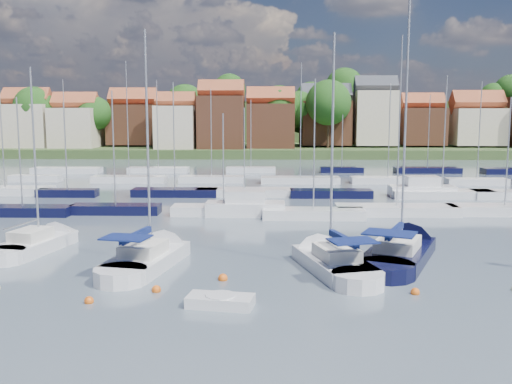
{
  "coord_description": "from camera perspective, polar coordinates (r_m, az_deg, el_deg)",
  "views": [
    {
      "loc": [
        -3.12,
        -30.02,
        9.01
      ],
      "look_at": [
        -4.22,
        14.0,
        2.93
      ],
      "focal_mm": 40.0,
      "sensor_mm": 36.0,
      "label": 1
    }
  ],
  "objects": [
    {
      "name": "marina_field",
      "position": [
        65.93,
        5.79,
        0.34
      ],
      "size": [
        79.62,
        41.41,
        15.93
      ],
      "color": "silver",
      "rests_on": "ground"
    },
    {
      "name": "buoy_c",
      "position": [
        31.47,
        -3.33,
        -8.8
      ],
      "size": [
        0.53,
        0.53,
        0.53
      ],
      "primitive_type": "sphere",
      "color": "#D85914",
      "rests_on": "ground"
    },
    {
      "name": "sailboat_navy",
      "position": [
        37.88,
        14.58,
        -5.62
      ],
      "size": [
        7.99,
        12.77,
        17.25
      ],
      "rotation": [
        0.0,
        0.0,
        1.16
      ],
      "color": "black",
      "rests_on": "ground"
    },
    {
      "name": "buoy_g",
      "position": [
        33.29,
        -11.44,
        -8.01
      ],
      "size": [
        0.42,
        0.42,
        0.42
      ],
      "primitive_type": "sphere",
      "color": "beige",
      "rests_on": "ground"
    },
    {
      "name": "sailboat_centre",
      "position": [
        34.49,
        6.97,
        -6.73
      ],
      "size": [
        5.63,
        11.11,
        14.63
      ],
      "rotation": [
        0.0,
        0.0,
        1.84
      ],
      "color": "silver",
      "rests_on": "ground"
    },
    {
      "name": "sailboat_far",
      "position": [
        41.28,
        -20.39,
        -4.77
      ],
      "size": [
        4.58,
        10.07,
        13.0
      ],
      "rotation": [
        0.0,
        0.0,
        1.36
      ],
      "color": "silver",
      "rests_on": "ground"
    },
    {
      "name": "buoy_e",
      "position": [
        37.45,
        9.89,
        -6.19
      ],
      "size": [
        0.42,
        0.42,
        0.42
      ],
      "primitive_type": "sphere",
      "color": "#D85914",
      "rests_on": "ground"
    },
    {
      "name": "sailboat_left",
      "position": [
        35.72,
        -10.0,
        -6.29
      ],
      "size": [
        5.05,
        11.35,
        14.97
      ],
      "rotation": [
        0.0,
        0.0,
        1.37
      ],
      "color": "silver",
      "rests_on": "ground"
    },
    {
      "name": "ground",
      "position": [
        70.67,
        3.95,
        0.51
      ],
      "size": [
        260.0,
        260.0,
        0.0
      ],
      "primitive_type": "plane",
      "color": "#495663",
      "rests_on": "ground"
    },
    {
      "name": "far_shore_town",
      "position": [
        162.84,
        3.33,
        6.29
      ],
      "size": [
        212.46,
        90.0,
        22.27
      ],
      "color": "#394D26",
      "rests_on": "ground"
    },
    {
      "name": "buoy_h",
      "position": [
        29.91,
        -9.94,
        -9.79
      ],
      "size": [
        0.48,
        0.48,
        0.48
      ],
      "primitive_type": "sphere",
      "color": "#D85914",
      "rests_on": "ground"
    },
    {
      "name": "buoy_d",
      "position": [
        30.19,
        15.62,
        -9.81
      ],
      "size": [
        0.45,
        0.45,
        0.45
      ],
      "primitive_type": "sphere",
      "color": "#D85914",
      "rests_on": "ground"
    },
    {
      "name": "buoy_b",
      "position": [
        28.95,
        -16.35,
        -10.6
      ],
      "size": [
        0.46,
        0.46,
        0.46
      ],
      "primitive_type": "sphere",
      "color": "#D85914",
      "rests_on": "ground"
    },
    {
      "name": "tender",
      "position": [
        27.32,
        -3.58,
        -10.84
      ],
      "size": [
        3.3,
        1.92,
        0.67
      ],
      "rotation": [
        0.0,
        0.0,
        -0.16
      ],
      "color": "silver",
      "rests_on": "ground"
    }
  ]
}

